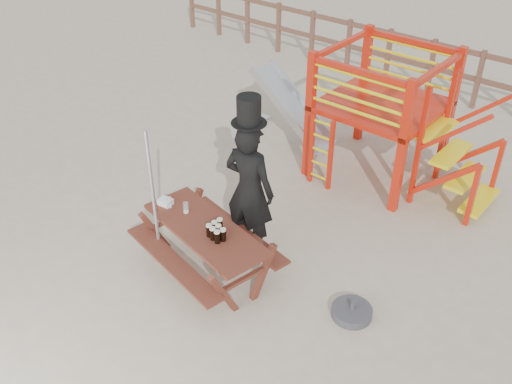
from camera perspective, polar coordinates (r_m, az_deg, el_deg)
name	(u,v)px	position (r m, az deg, el deg)	size (l,w,h in m)	color
ground	(217,277)	(7.48, -3.88, -8.50)	(60.00, 60.00, 0.00)	#BEAC93
back_fence	(455,67)	(12.35, 19.30, 11.70)	(15.09, 0.09, 1.20)	brown
playground_fort	(376,111)	(9.27, 11.92, 7.90)	(4.71, 1.84, 2.10)	red
picnic_table	(206,244)	(7.30, -5.02, -5.19)	(2.03, 1.58, 0.71)	#602C1D
man_with_hat	(249,187)	(7.29, -0.66, 0.52)	(0.76, 0.55, 2.28)	black
metal_pole	(154,202)	(7.15, -10.17, -1.03)	(0.04, 0.04, 2.00)	#B2B2B7
parasol_base	(352,312)	(7.03, 9.55, -11.75)	(0.49, 0.49, 0.21)	#3C3C41
paper_bag	(165,202)	(7.58, -9.06, -0.98)	(0.18, 0.14, 0.08)	white
stout_pints	(216,231)	(6.93, -3.97, -3.92)	(0.26, 0.27, 0.17)	black
empty_glasses	(177,205)	(7.44, -7.87, -1.33)	(0.33, 0.13, 0.15)	silver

